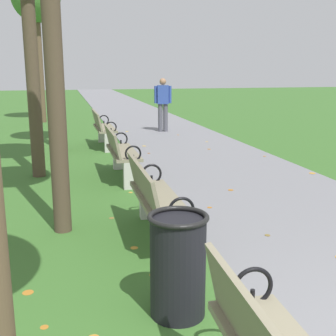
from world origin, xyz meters
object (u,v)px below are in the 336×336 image
Objects in this scene: park_bench_2 at (155,199)px; trash_bin at (178,265)px; pedestrian_walking at (163,102)px; park_bench_3 at (120,152)px; park_bench_4 at (103,128)px.

park_bench_2 is 1.91× the size of trash_bin.
trash_bin is at bearing -102.36° from pedestrian_walking.
pedestrian_walking is at bearing 69.55° from park_bench_3.
park_bench_3 is 0.99× the size of pedestrian_walking.
park_bench_2 and park_bench_3 have the same top height.
trash_bin is at bearing -91.08° from park_bench_4.
park_bench_3 is at bearing 88.14° from trash_bin.
trash_bin is (-2.20, -10.03, -0.50)m from pedestrian_walking.
pedestrian_walking is at bearing 77.64° from trash_bin.
park_bench_4 is 3.05m from pedestrian_walking.
park_bench_3 is at bearing -110.45° from pedestrian_walking.
pedestrian_walking reaches higher than park_bench_2.
park_bench_3 is (-0.00, 2.95, 0.00)m from park_bench_2.
pedestrian_walking reaches higher than park_bench_4.
park_bench_2 is at bearing -90.00° from park_bench_3.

